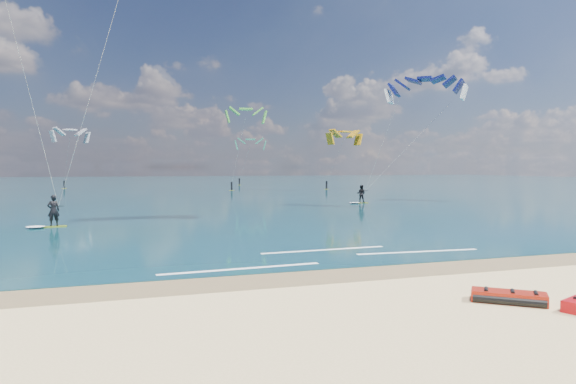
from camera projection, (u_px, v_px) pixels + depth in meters
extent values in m
plane|color=tan|center=(193.00, 204.00, 53.38)|extent=(320.00, 320.00, 0.00)
cube|color=brown|center=(333.00, 275.00, 18.27)|extent=(320.00, 2.40, 0.01)
cube|color=#0A373C|center=(154.00, 184.00, 114.12)|extent=(320.00, 200.00, 0.04)
cube|color=#9CC917|center=(54.00, 226.00, 32.77)|extent=(1.57, 0.76, 0.07)
imported|color=black|center=(53.00, 210.00, 32.72)|extent=(0.83, 0.66, 2.00)
cylinder|color=black|center=(58.00, 206.00, 32.49)|extent=(0.61, 0.17, 0.04)
cube|color=#BAD11F|center=(361.00, 203.00, 54.49)|extent=(1.52, 0.61, 0.07)
imported|color=black|center=(361.00, 194.00, 54.45)|extent=(1.16, 1.13, 1.88)
cylinder|color=black|center=(365.00, 191.00, 54.22)|extent=(0.60, 0.10, 0.04)
cube|color=white|center=(418.00, 252.00, 23.14)|extent=(5.90, 0.66, 0.01)
cube|color=white|center=(324.00, 250.00, 23.65)|extent=(6.10, 0.46, 0.01)
cube|color=white|center=(242.00, 269.00, 19.27)|extent=(6.28, 0.58, 0.01)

